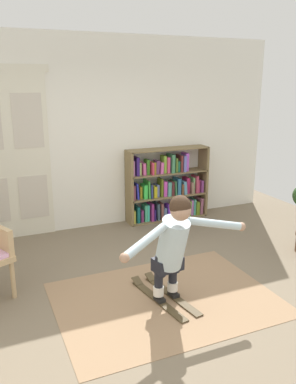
% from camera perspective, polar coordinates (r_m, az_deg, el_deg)
% --- Properties ---
extents(ground_plane, '(7.20, 7.20, 0.00)m').
position_cam_1_polar(ground_plane, '(4.30, 3.46, -15.63)').
color(ground_plane, '#746551').
extents(back_wall, '(6.00, 0.10, 2.90)m').
position_cam_1_polar(back_wall, '(6.15, -7.37, 8.28)').
color(back_wall, white).
rests_on(back_wall, ground).
extents(double_door, '(1.22, 0.05, 2.45)m').
position_cam_1_polar(double_door, '(5.91, -19.22, 5.06)').
color(double_door, silver).
rests_on(double_door, ground).
extents(rug, '(2.28, 1.68, 0.01)m').
position_cam_1_polar(rug, '(4.36, 2.52, -15.05)').
color(rug, '#957455').
rests_on(rug, ground).
extents(bookshelf, '(1.38, 0.30, 1.19)m').
position_cam_1_polar(bookshelf, '(6.53, 2.79, 0.57)').
color(bookshelf, olive).
rests_on(bookshelf, ground).
extents(skis_pair, '(0.42, 0.98, 0.07)m').
position_cam_1_polar(skis_pair, '(4.38, 2.27, -14.66)').
color(skis_pair, '#493B24').
rests_on(skis_pair, rug).
extents(person_skier, '(1.46, 0.64, 1.12)m').
position_cam_1_polar(person_skier, '(3.96, 3.68, -7.15)').
color(person_skier, white).
rests_on(person_skier, skis_pair).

